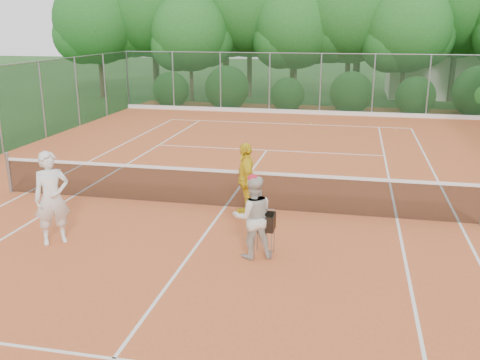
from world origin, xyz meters
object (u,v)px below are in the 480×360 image
Objects in this scene: player_white at (52,198)px; ball_hopper at (265,223)px; player_center_grp at (253,217)px; player_yellow at (246,179)px.

ball_hopper is (4.33, 0.25, -0.28)m from player_white.
player_yellow is at bearing 104.69° from player_center_grp.
player_center_grp is 0.95× the size of player_yellow.
player_center_grp is (4.12, 0.15, -0.14)m from player_white.
player_yellow reaches higher than player_center_grp.
player_center_grp is 0.27m from ball_hopper.
player_center_grp is at bearing -2.22° from player_yellow.
player_white is 4.30m from player_yellow.
player_white is 1.10× the size of player_yellow.
player_yellow is at bearing -4.07° from player_white.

